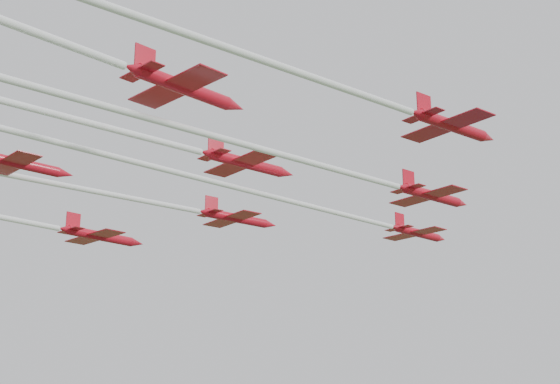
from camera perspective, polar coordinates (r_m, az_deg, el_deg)
The scene contains 7 objects.
jet_lead at distance 88.28m, azimuth 2.76°, elevation -1.17°, with size 24.53×62.53×2.53m.
jet_row2_left at distance 94.50m, azimuth -10.20°, elevation -0.57°, with size 25.81×54.68×2.84m.
jet_row2_right at distance 73.26m, azimuth 2.35°, elevation 2.15°, with size 26.80×60.54×2.62m.
jet_row3_left at distance 98.26m, azimuth -17.31°, elevation -2.26°, with size 16.05×44.31×2.92m.
jet_row3_mid at distance 76.80m, azimuth -10.63°, elevation 4.16°, with size 24.42×54.70×2.90m.
jet_row3_right at distance 53.93m, azimuth 0.67°, elevation 8.97°, with size 26.66×57.51×2.38m.
jet_row4_right at distance 58.47m, azimuth -18.81°, elevation 11.49°, with size 20.83×59.53×2.90m.
Camera 1 is at (37.90, -77.31, 30.63)m, focal length 50.00 mm.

